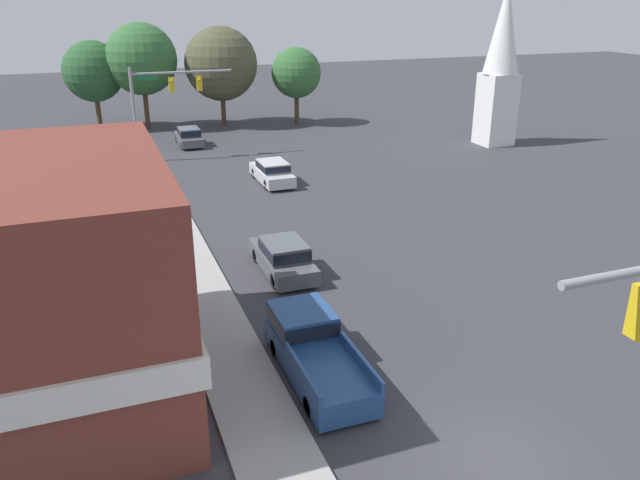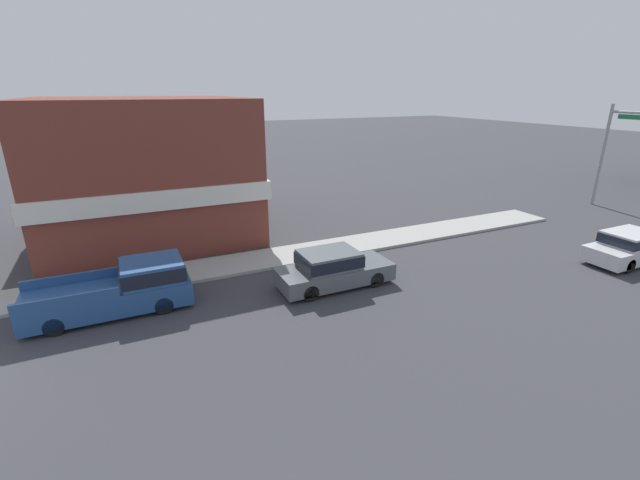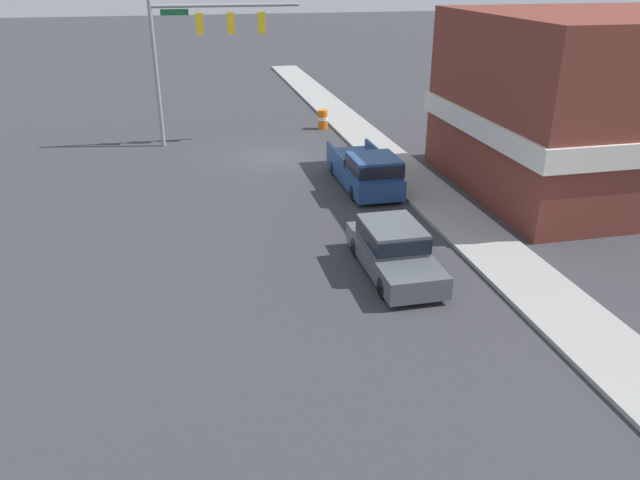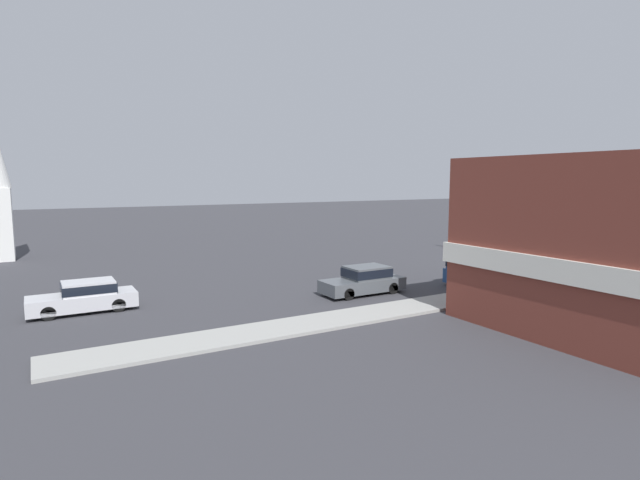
% 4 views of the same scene
% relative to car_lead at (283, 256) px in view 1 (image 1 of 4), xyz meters
% --- Properties ---
extents(ground_plane, '(200.00, 200.00, 0.00)m').
position_rel_car_lead_xyz_m(ground_plane, '(1.83, -13.62, -0.81)').
color(ground_plane, '#38383D').
extents(far_signal_assembly, '(7.47, 0.49, 6.90)m').
position_rel_car_lead_xyz_m(far_signal_assembly, '(-1.82, 23.01, 4.19)').
color(far_signal_assembly, gray).
rests_on(far_signal_assembly, ground).
extents(car_lead, '(1.88, 4.82, 1.56)m').
position_rel_car_lead_xyz_m(car_lead, '(0.00, 0.00, 0.00)').
color(car_lead, black).
rests_on(car_lead, ground).
extents(car_oncoming, '(1.85, 4.88, 1.51)m').
position_rel_car_lead_xyz_m(car_oncoming, '(3.64, 14.03, -0.02)').
color(car_oncoming, black).
rests_on(car_oncoming, ground).
extents(car_distant, '(1.78, 4.37, 1.48)m').
position_rel_car_lead_xyz_m(car_distant, '(0.32, 27.10, -0.04)').
color(car_distant, black).
rests_on(car_distant, ground).
extents(pickup_truck_parked, '(2.03, 5.64, 1.79)m').
position_rel_car_lead_xyz_m(pickup_truck_parked, '(-1.46, -7.87, 0.08)').
color(pickup_truck_parked, black).
rests_on(pickup_truck_parked, ground).
extents(church_steeple, '(2.81, 2.81, 12.81)m').
position_rel_car_lead_xyz_m(church_steeple, '(24.28, 18.65, 5.89)').
color(church_steeple, white).
rests_on(church_steeple, ground).
extents(backdrop_tree_left_far, '(5.45, 5.45, 7.95)m').
position_rel_car_lead_xyz_m(backdrop_tree_left_far, '(-6.32, 36.90, 4.41)').
color(backdrop_tree_left_far, '#4C3823').
rests_on(backdrop_tree_left_far, ground).
extents(backdrop_tree_left_mid, '(6.40, 6.40, 9.47)m').
position_rel_car_lead_xyz_m(backdrop_tree_left_mid, '(-2.10, 35.65, 5.45)').
color(backdrop_tree_left_mid, '#4C3823').
rests_on(backdrop_tree_left_mid, ground).
extents(backdrop_tree_center, '(6.76, 6.76, 9.09)m').
position_rel_car_lead_xyz_m(backdrop_tree_center, '(4.90, 34.57, 4.89)').
color(backdrop_tree_center, '#4C3823').
rests_on(backdrop_tree_center, ground).
extents(backdrop_tree_right_mid, '(4.69, 4.69, 7.18)m').
position_rel_car_lead_xyz_m(backdrop_tree_right_mid, '(11.66, 32.72, 4.00)').
color(backdrop_tree_right_mid, '#4C3823').
rests_on(backdrop_tree_right_mid, ground).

